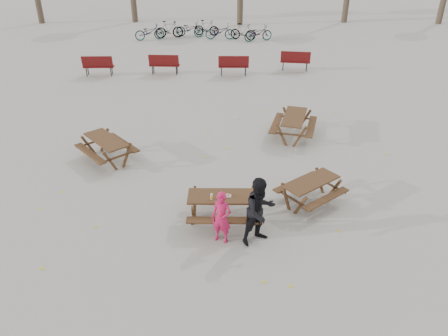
{
  "coord_description": "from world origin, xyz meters",
  "views": [
    {
      "loc": [
        0.08,
        -9.13,
        6.75
      ],
      "look_at": [
        0.0,
        1.0,
        1.0
      ],
      "focal_mm": 35.0,
      "sensor_mm": 36.0,
      "label": 1
    }
  ],
  "objects_px": {
    "adult": "(260,211)",
    "picnic_table_north": "(107,150)",
    "soda_bottle": "(212,197)",
    "child": "(222,218)",
    "main_picnic_table": "(224,202)",
    "picnic_table_east": "(310,192)",
    "picnic_table_far": "(293,126)",
    "food_tray": "(228,196)"
  },
  "relations": [
    {
      "from": "main_picnic_table",
      "to": "picnic_table_far",
      "type": "bearing_deg",
      "value": 64.32
    },
    {
      "from": "adult",
      "to": "picnic_table_far",
      "type": "xyz_separation_m",
      "value": [
        1.59,
        5.85,
        -0.46
      ]
    },
    {
      "from": "soda_bottle",
      "to": "picnic_table_east",
      "type": "bearing_deg",
      "value": 21.08
    },
    {
      "from": "main_picnic_table",
      "to": "picnic_table_far",
      "type": "height_order",
      "value": "picnic_table_far"
    },
    {
      "from": "soda_bottle",
      "to": "child",
      "type": "xyz_separation_m",
      "value": [
        0.25,
        -0.62,
        -0.17
      ]
    },
    {
      "from": "child",
      "to": "picnic_table_north",
      "type": "height_order",
      "value": "child"
    },
    {
      "from": "adult",
      "to": "picnic_table_east",
      "type": "bearing_deg",
      "value": 14.46
    },
    {
      "from": "food_tray",
      "to": "picnic_table_east",
      "type": "distance_m",
      "value": 2.47
    },
    {
      "from": "child",
      "to": "picnic_table_east",
      "type": "distance_m",
      "value": 2.92
    },
    {
      "from": "child",
      "to": "soda_bottle",
      "type": "bearing_deg",
      "value": 133.86
    },
    {
      "from": "child",
      "to": "picnic_table_north",
      "type": "bearing_deg",
      "value": 154.42
    },
    {
      "from": "food_tray",
      "to": "picnic_table_east",
      "type": "relative_size",
      "value": 0.11
    },
    {
      "from": "main_picnic_table",
      "to": "food_tray",
      "type": "bearing_deg",
      "value": -27.24
    },
    {
      "from": "picnic_table_north",
      "to": "picnic_table_far",
      "type": "xyz_separation_m",
      "value": [
        6.2,
        1.8,
        0.02
      ]
    },
    {
      "from": "adult",
      "to": "picnic_table_north",
      "type": "distance_m",
      "value": 6.16
    },
    {
      "from": "adult",
      "to": "picnic_table_far",
      "type": "height_order",
      "value": "adult"
    },
    {
      "from": "main_picnic_table",
      "to": "soda_bottle",
      "type": "xyz_separation_m",
      "value": [
        -0.3,
        -0.17,
        0.26
      ]
    },
    {
      "from": "soda_bottle",
      "to": "picnic_table_north",
      "type": "relative_size",
      "value": 0.1
    },
    {
      "from": "food_tray",
      "to": "child",
      "type": "bearing_deg",
      "value": -100.78
    },
    {
      "from": "main_picnic_table",
      "to": "picnic_table_north",
      "type": "relative_size",
      "value": 1.03
    },
    {
      "from": "picnic_table_north",
      "to": "food_tray",
      "type": "bearing_deg",
      "value": 7.61
    },
    {
      "from": "food_tray",
      "to": "picnic_table_east",
      "type": "xyz_separation_m",
      "value": [
        2.25,
        0.9,
        -0.44
      ]
    },
    {
      "from": "main_picnic_table",
      "to": "child",
      "type": "height_order",
      "value": "child"
    },
    {
      "from": "main_picnic_table",
      "to": "picnic_table_east",
      "type": "bearing_deg",
      "value": 19.97
    },
    {
      "from": "main_picnic_table",
      "to": "food_tray",
      "type": "xyz_separation_m",
      "value": [
        0.1,
        -0.05,
        0.21
      ]
    },
    {
      "from": "food_tray",
      "to": "picnic_table_north",
      "type": "height_order",
      "value": "food_tray"
    },
    {
      "from": "food_tray",
      "to": "picnic_table_north",
      "type": "bearing_deg",
      "value": 139.33
    },
    {
      "from": "food_tray",
      "to": "adult",
      "type": "xyz_separation_m",
      "value": [
        0.76,
        -0.73,
        0.07
      ]
    },
    {
      "from": "adult",
      "to": "picnic_table_north",
      "type": "xyz_separation_m",
      "value": [
        -4.61,
        4.05,
        -0.49
      ]
    },
    {
      "from": "food_tray",
      "to": "child",
      "type": "xyz_separation_m",
      "value": [
        -0.14,
        -0.74,
        -0.12
      ]
    },
    {
      "from": "soda_bottle",
      "to": "picnic_table_far",
      "type": "xyz_separation_m",
      "value": [
        2.73,
        5.23,
        -0.45
      ]
    },
    {
      "from": "soda_bottle",
      "to": "food_tray",
      "type": "bearing_deg",
      "value": 16.61
    },
    {
      "from": "picnic_table_far",
      "to": "main_picnic_table",
      "type": "bearing_deg",
      "value": 169.09
    },
    {
      "from": "soda_bottle",
      "to": "picnic_table_north",
      "type": "bearing_deg",
      "value": 135.28
    },
    {
      "from": "food_tray",
      "to": "adult",
      "type": "height_order",
      "value": "adult"
    },
    {
      "from": "food_tray",
      "to": "adult",
      "type": "relative_size",
      "value": 0.1
    },
    {
      "from": "picnic_table_north",
      "to": "adult",
      "type": "bearing_deg",
      "value": 7.0
    },
    {
      "from": "main_picnic_table",
      "to": "adult",
      "type": "height_order",
      "value": "adult"
    },
    {
      "from": "main_picnic_table",
      "to": "adult",
      "type": "relative_size",
      "value": 1.05
    },
    {
      "from": "child",
      "to": "main_picnic_table",
      "type": "bearing_deg",
      "value": 108.63
    },
    {
      "from": "adult",
      "to": "picnic_table_east",
      "type": "relative_size",
      "value": 1.07
    },
    {
      "from": "main_picnic_table",
      "to": "food_tray",
      "type": "relative_size",
      "value": 10.0
    }
  ]
}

